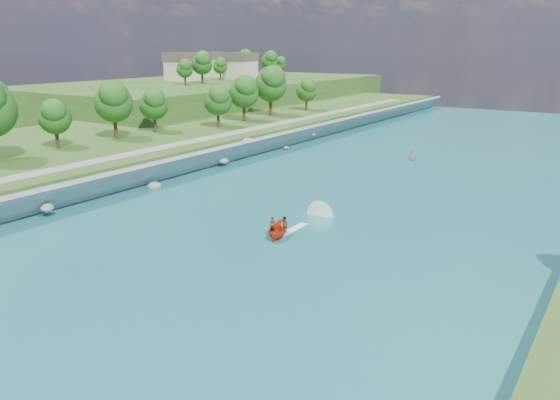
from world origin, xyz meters
The scene contains 11 objects.
ground centered at (0.00, 0.00, 0.00)m, with size 260.00×260.00×0.00m, color #2D5119.
river_water centered at (0.00, 20.00, 0.05)m, with size 55.00×240.00×0.10m, color #1B6366.
berm_west centered at (-50.00, 20.00, 1.75)m, with size 45.00×240.00×3.50m, color #2D5119.
ridge_west centered at (-82.50, 95.00, 4.50)m, with size 60.00×120.00×9.00m, color #2D5119.
riprap_bank centered at (-25.84, 19.17, 1.79)m, with size 4.23×236.00×4.16m.
riverside_path centered at (-32.50, 20.00, 3.55)m, with size 3.00×200.00×0.10m, color gray.
ridge_houses centered at (-88.67, 100.00, 13.31)m, with size 29.50×29.50×8.40m.
trees_west centered at (-42.09, 10.38, 9.29)m, with size 17.04×152.73×13.91m.
trees_ridge centered at (-77.54, 100.32, 13.92)m, with size 12.43×61.90×10.95m.
motorboat centered at (1.39, 5.78, 0.81)m, with size 3.60×18.99×2.20m.
raft centered at (-1.39, 51.07, 0.44)m, with size 2.84×3.23×1.50m.
Camera 1 is at (30.96, -40.21, 19.17)m, focal length 35.00 mm.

